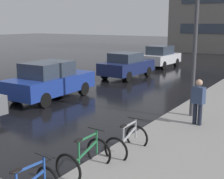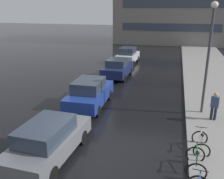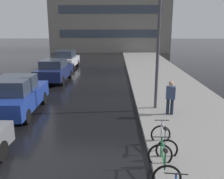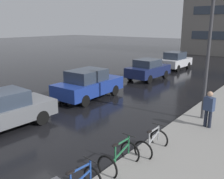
# 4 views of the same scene
# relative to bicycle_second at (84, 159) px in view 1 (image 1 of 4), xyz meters

# --- Properties ---
(bicycle_second) EXTENTS (0.76, 1.18, 1.00)m
(bicycle_second) POSITION_rel_bicycle_second_xyz_m (0.00, 0.00, 0.00)
(bicycle_second) COLOR black
(bicycle_second) RESTS_ON ground
(bicycle_third) EXTENTS (0.69, 1.15, 0.92)m
(bicycle_third) POSITION_rel_bicycle_second_xyz_m (0.28, 1.46, -0.02)
(bicycle_third) COLOR black
(bicycle_third) RESTS_ON ground
(car_blue) EXTENTS (2.01, 4.41, 1.72)m
(car_blue) POSITION_rel_bicycle_second_xyz_m (-5.90, 5.05, 0.45)
(car_blue) COLOR navy
(car_blue) RESTS_ON ground
(car_navy) EXTENTS (2.06, 4.01, 1.61)m
(car_navy) POSITION_rel_bicycle_second_xyz_m (-5.73, 11.78, 0.41)
(car_navy) COLOR navy
(car_navy) RESTS_ON ground
(car_white) EXTENTS (2.01, 3.82, 1.68)m
(car_white) POSITION_rel_bicycle_second_xyz_m (-5.95, 17.47, 0.44)
(car_white) COLOR silver
(car_white) RESTS_ON ground
(pedestrian) EXTENTS (0.44, 0.32, 1.66)m
(pedestrian) POSITION_rel_bicycle_second_xyz_m (1.14, 4.61, 0.53)
(pedestrian) COLOR #1E2333
(pedestrian) RESTS_ON ground
(streetlamp) EXTENTS (0.36, 0.36, 6.10)m
(streetlamp) POSITION_rel_bicycle_second_xyz_m (0.64, 5.50, 3.37)
(streetlamp) COLOR #424247
(streetlamp) RESTS_ON ground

